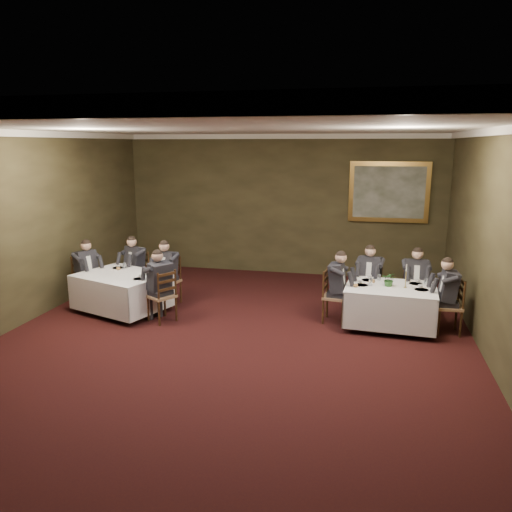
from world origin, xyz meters
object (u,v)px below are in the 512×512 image
at_px(chair_main_endright, 448,317).
at_px(diner_sec_endright, 161,295).
at_px(chair_main_backright, 413,301).
at_px(chair_sec_endright, 162,307).
at_px(candlestick, 406,279).
at_px(chair_sec_backleft, 137,284).
at_px(diner_main_endright, 449,305).
at_px(diner_main_backleft, 369,286).
at_px(diner_sec_backleft, 136,274).
at_px(table_main, 390,303).
at_px(table_second, 122,290).
at_px(diner_sec_endleft, 86,279).
at_px(centerpiece, 389,279).
at_px(diner_sec_backright, 168,280).
at_px(painting, 389,192).
at_px(chair_main_endleft, 334,307).
at_px(chair_main_backleft, 369,297).
at_px(chair_sec_endleft, 87,290).
at_px(diner_main_endleft, 335,295).
at_px(diner_main_backright, 414,290).
at_px(chair_sec_backright, 168,291).

distance_m(chair_main_endright, diner_sec_endright, 5.18).
distance_m(chair_main_backright, chair_sec_endright, 4.82).
distance_m(chair_main_endright, candlestick, 0.99).
bearing_deg(chair_sec_backleft, diner_main_endright, -161.42).
xyz_separation_m(diner_main_backleft, diner_sec_backleft, (-4.91, -0.16, 0.00)).
bearing_deg(chair_sec_endright, table_main, -49.63).
bearing_deg(table_second, chair_sec_backleft, 98.36).
relative_size(diner_sec_endleft, centerpiece, 4.88).
distance_m(diner_sec_backright, painting, 5.62).
bearing_deg(chair_main_endleft, chair_main_backleft, 146.92).
bearing_deg(centerpiece, chair_sec_endright, -171.22).
distance_m(chair_main_backleft, chair_main_endleft, 1.00).
bearing_deg(chair_main_endleft, diner_sec_endright, -71.53).
height_order(diner_main_backleft, centerpiece, diner_main_backleft).
bearing_deg(chair_sec_endleft, diner_main_backleft, 123.15).
bearing_deg(candlestick, diner_sec_endright, -172.25).
bearing_deg(painting, candlestick, -85.97).
distance_m(table_second, diner_sec_backleft, 0.95).
bearing_deg(diner_sec_backleft, diner_main_endright, -161.32).
distance_m(table_main, chair_sec_backleft, 5.32).
xyz_separation_m(chair_main_endright, painting, (-1.00, 3.50, 1.85)).
bearing_deg(diner_sec_endleft, chair_main_endright, 114.58).
bearing_deg(chair_main_backleft, diner_main_endleft, 63.02).
bearing_deg(diner_sec_backleft, diner_main_backright, -153.60).
distance_m(diner_sec_backleft, chair_sec_endright, 1.73).
relative_size(chair_main_backright, centerpiece, 3.63).
relative_size(diner_sec_endright, centerpiece, 4.88).
xyz_separation_m(chair_main_backright, diner_main_endright, (0.51, -0.85, 0.23)).
distance_m(diner_main_backright, diner_sec_endleft, 6.63).
relative_size(chair_main_endleft, chair_sec_backleft, 1.00).
xyz_separation_m(chair_main_backleft, chair_main_endleft, (-0.63, -0.77, 0.00)).
bearing_deg(diner_main_endright, chair_sec_backright, 82.17).
distance_m(chair_main_endright, diner_main_endright, 0.23).
xyz_separation_m(diner_sec_endright, chair_sec_endleft, (-1.97, 0.69, -0.23)).
relative_size(diner_main_endright, diner_sec_endright, 1.00).
xyz_separation_m(table_main, diner_sec_backright, (-4.43, 0.38, 0.06)).
bearing_deg(diner_sec_endleft, candlestick, 114.95).
distance_m(table_second, diner_main_endleft, 4.16).
bearing_deg(diner_sec_endright, table_second, 102.78).
height_order(chair_sec_backleft, diner_sec_endleft, diner_sec_endleft).
bearing_deg(diner_sec_endright, chair_main_backleft, -37.11).
bearing_deg(diner_main_endright, centerpiece, 82.13).
distance_m(diner_main_endleft, chair_main_endright, 2.01).
xyz_separation_m(table_second, chair_sec_endright, (0.99, -0.35, -0.17)).
height_order(chair_main_endright, chair_sec_endleft, same).
height_order(chair_main_backright, diner_sec_endleft, diner_sec_endleft).
xyz_separation_m(chair_sec_backleft, candlestick, (5.51, -0.70, 0.64)).
relative_size(table_main, diner_sec_backright, 1.24).
xyz_separation_m(table_second, chair_sec_backright, (0.70, 0.66, -0.17)).
height_order(table_second, chair_main_endright, chair_main_endright).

